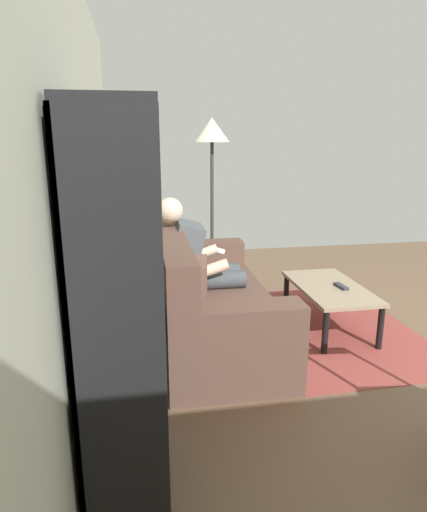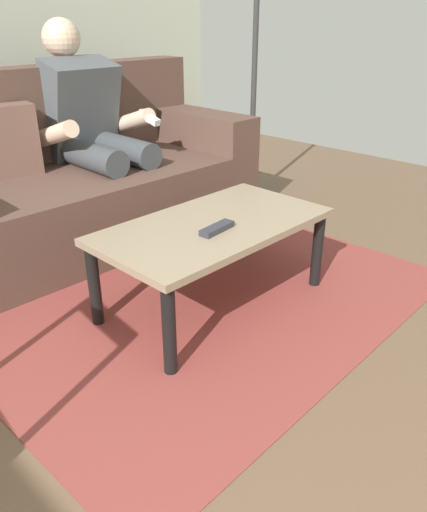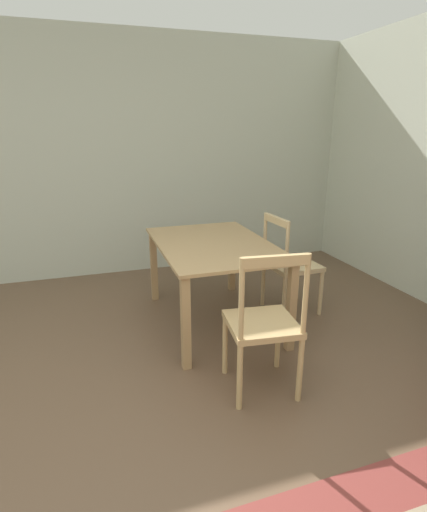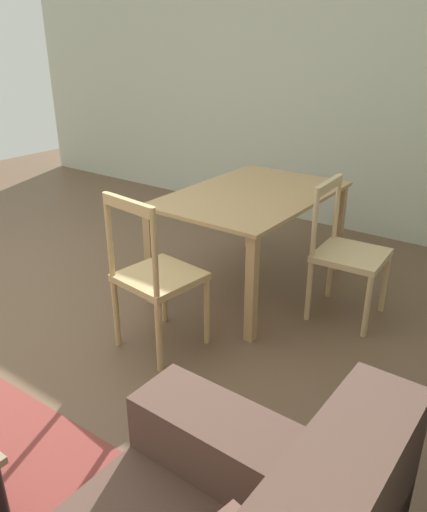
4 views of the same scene
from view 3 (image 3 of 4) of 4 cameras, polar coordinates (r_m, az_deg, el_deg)
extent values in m
plane|color=brown|center=(2.23, -15.15, -29.39)|extent=(8.31, 8.31, 0.00)
cube|color=beige|center=(4.64, -18.88, 12.97)|extent=(0.12, 6.31, 2.61)
cube|color=tan|center=(3.31, 0.00, 1.71)|extent=(1.36, 0.91, 0.02)
cube|color=tan|center=(3.91, -8.52, -1.43)|extent=(0.06, 0.06, 0.69)
cube|color=tan|center=(2.77, -3.99, -9.62)|extent=(0.06, 0.06, 0.69)
cube|color=tan|center=(4.11, 2.65, -0.30)|extent=(0.06, 0.06, 0.69)
cube|color=tan|center=(3.04, 11.06, -7.30)|extent=(0.06, 0.06, 0.69)
cube|color=#D1B27F|center=(3.68, 11.25, -1.32)|extent=(0.44, 0.44, 0.04)
cylinder|color=#D1B27F|center=(3.72, 15.10, -5.02)|extent=(0.04, 0.04, 0.44)
cylinder|color=#D1B27F|center=(4.00, 11.91, -3.11)|extent=(0.04, 0.04, 0.44)
cylinder|color=#D1B27F|center=(3.51, 10.06, -6.01)|extent=(0.04, 0.04, 0.44)
cylinder|color=#D1B27F|center=(3.82, 7.11, -3.90)|extent=(0.04, 0.04, 0.44)
cylinder|color=#D1B27F|center=(3.36, 10.47, 1.03)|extent=(0.03, 0.03, 0.46)
cylinder|color=#D1B27F|center=(3.68, 7.38, 2.62)|extent=(0.03, 0.03, 0.46)
cube|color=#D1B27F|center=(3.47, 9.01, 5.06)|extent=(0.38, 0.06, 0.06)
cube|color=tan|center=(2.55, 6.92, -9.61)|extent=(0.46, 0.46, 0.04)
cylinder|color=tan|center=(2.87, 9.22, -11.49)|extent=(0.04, 0.04, 0.45)
cylinder|color=tan|center=(2.77, 1.66, -12.41)|extent=(0.04, 0.04, 0.45)
cylinder|color=tan|center=(2.57, 12.27, -15.46)|extent=(0.04, 0.04, 0.45)
cylinder|color=tan|center=(2.46, 3.77, -16.75)|extent=(0.04, 0.04, 0.45)
cylinder|color=tan|center=(2.35, 13.04, -5.58)|extent=(0.03, 0.03, 0.51)
cylinder|color=tan|center=(2.22, 4.02, -6.50)|extent=(0.03, 0.03, 0.51)
cube|color=tan|center=(2.20, 8.92, -0.69)|extent=(0.08, 0.38, 0.06)
camera|label=1|loc=(4.62, 19.72, 17.07)|focal=31.39mm
camera|label=2|loc=(1.74, -24.70, 1.37)|focal=35.33mm
camera|label=4|loc=(2.78, 70.98, 8.48)|focal=35.43mm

